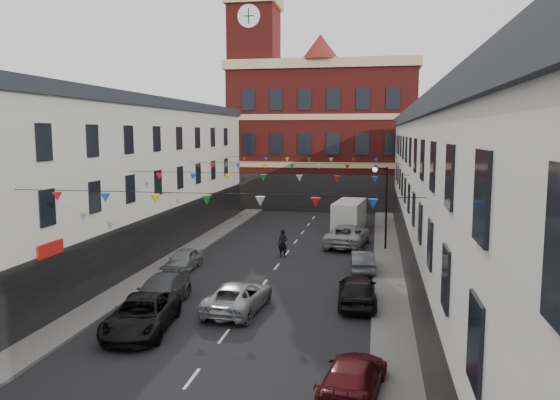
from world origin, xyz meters
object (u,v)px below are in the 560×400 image
Objects in this scene: car_left_d at (161,292)px; car_right_f at (347,235)px; car_right_e at (363,261)px; pedestrian at (283,243)px; car_right_d at (357,290)px; car_right_c at (353,377)px; car_left_e at (183,260)px; street_lamp at (383,196)px; moving_car at (238,297)px; car_left_c at (141,315)px; white_van at (349,216)px.

car_left_d is 17.76m from car_right_f.
pedestrian is (-5.44, 2.93, 0.30)m from car_right_e.
car_right_f is at bearing 60.68° from car_left_d.
car_right_c is at bearing 88.58° from car_right_d.
car_right_d is (10.79, -5.15, 0.14)m from car_left_e.
car_right_c is 9.34m from car_right_d.
street_lamp is 4.12m from car_right_f.
car_left_e is 18.19m from car_right_c.
pedestrian reaches higher than moving_car.
car_right_d is at bearing 85.31° from car_right_e.
car_left_c is 20.61m from car_right_f.
car_left_c is 1.14× the size of car_right_d.
car_right_e is 0.69× the size of white_van.
street_lamp is at bearing -109.84° from moving_car.
street_lamp is 1.59× the size of car_left_e.
car_right_d is at bearing 8.65° from car_left_d.
car_left_e is 7.04m from pedestrian.
car_right_f is at bearing -81.52° from white_van.
street_lamp is at bearing 33.85° from car_left_e.
car_right_f is 16.37m from moving_car.
car_left_e is 0.86× the size of car_right_c.
street_lamp is 1.15× the size of car_left_c.
white_van is at bearing 86.56° from pedestrian.
car_right_e is 10.17m from moving_car.
car_right_f is at bearing -87.59° from car_right_d.
car_left_c is at bearing -87.64° from pedestrian.
moving_car is at bearing 52.53° from car_right_e.
car_right_d reaches higher than moving_car.
car_right_e is 7.42m from car_right_f.
white_van is (-2.75, 7.87, -2.64)m from street_lamp.
car_left_c is (-10.15, -18.06, -3.18)m from street_lamp.
car_left_d reaches higher than car_right_c.
car_right_f is at bearing -78.51° from car_right_c.
car_right_e is at bearing -100.90° from street_lamp.
street_lamp is 22.53m from car_right_c.
street_lamp is at bearing -84.80° from car_right_c.
car_right_d reaches higher than car_left_d.
moving_car is (-6.78, -14.72, -3.21)m from street_lamp.
car_left_c is 1.34× the size of car_right_e.
car_right_c is 0.74× the size of car_right_f.
street_lamp is 1.05× the size of white_van.
car_right_c is at bearing 86.36° from car_right_e.
street_lamp is 1.37× the size of car_right_c.
white_van reaches higher than car_left_d.
pedestrian reaches higher than car_right_e.
car_left_c is 1.19× the size of car_right_c.
white_van is at bearing -81.32° from car_right_f.
car_left_d is 7.05m from car_left_e.
car_right_d is (-0.21, 9.34, 0.14)m from car_right_c.
car_left_e is 0.82× the size of car_right_d.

